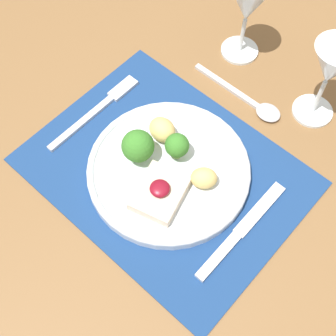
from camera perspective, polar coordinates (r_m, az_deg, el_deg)
name	(u,v)px	position (r m, az deg, el deg)	size (l,w,h in m)	color
ground_plane	(167,289)	(1.50, -0.16, -14.51)	(8.00, 8.00, 0.00)	brown
dining_table	(166,193)	(0.87, -0.26, -3.11)	(1.32, 1.18, 0.75)	brown
placemat	(166,171)	(0.79, -0.29, -0.40)	(0.45, 0.34, 0.00)	navy
dinner_plate	(167,168)	(0.78, -0.17, -0.06)	(0.27, 0.27, 0.08)	silver
fork	(100,107)	(0.87, -8.27, 7.32)	(0.02, 0.21, 0.01)	silver
knife	(236,236)	(0.75, 8.30, -8.23)	(0.02, 0.21, 0.01)	silver
spoon	(256,104)	(0.88, 10.62, 7.62)	(0.19, 0.04, 0.01)	silver
wine_glass_near	(331,69)	(0.82, 19.26, 11.31)	(0.08, 0.08, 0.16)	white
wine_glass_far	(248,6)	(0.89, 9.71, 18.90)	(0.08, 0.08, 0.16)	white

